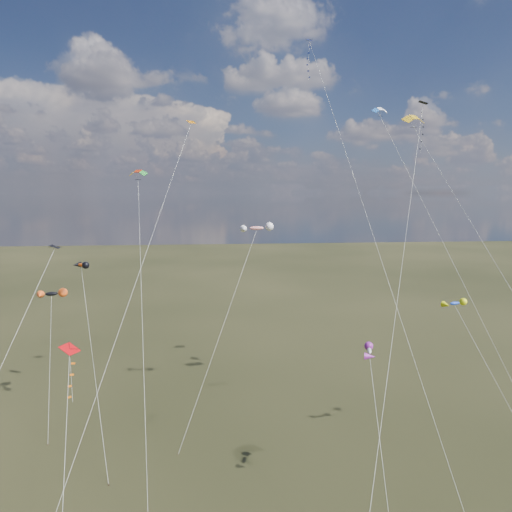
{
  "coord_description": "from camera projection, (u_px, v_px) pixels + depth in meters",
  "views": [
    {
      "loc": [
        -4.34,
        -25.96,
        25.09
      ],
      "look_at": [
        0.0,
        18.0,
        19.0
      ],
      "focal_mm": 32.0,
      "sensor_mm": 36.0,
      "label": 1
    }
  ],
  "objects": [
    {
      "name": "diamond_black_high",
      "position": [
        419.0,
        147.0,
        48.5
      ],
      "size": [
        16.06,
        27.96,
        35.14
      ],
      "color": "black",
      "rests_on": "ground"
    },
    {
      "name": "diamond_navy_tall",
      "position": [
        319.0,
        87.0,
        53.86
      ],
      "size": [
        7.51,
        28.6,
        43.83
      ],
      "color": "#0A104C",
      "rests_on": "ground"
    },
    {
      "name": "diamond_black_mid",
      "position": [
        14.0,
        336.0,
        33.95
      ],
      "size": [
        6.56,
        15.36,
        20.85
      ],
      "color": "black",
      "rests_on": "ground"
    },
    {
      "name": "diamond_red_low",
      "position": [
        70.0,
        383.0,
        31.54
      ],
      "size": [
        1.67,
        8.97,
        14.66
      ],
      "color": "#BF080C",
      "rests_on": "ground"
    },
    {
      "name": "diamond_orange_center",
      "position": [
        157.0,
        221.0,
        44.05
      ],
      "size": [
        10.35,
        28.36,
        33.33
      ],
      "color": "#C76A02",
      "rests_on": "ground"
    },
    {
      "name": "parafoil_yellow",
      "position": [
        415.0,
        119.0,
        48.6
      ],
      "size": [
        12.16,
        22.17,
        33.81
      ],
      "color": "gold",
      "rests_on": "ground"
    },
    {
      "name": "parafoil_blue_white",
      "position": [
        382.0,
        112.0,
        55.12
      ],
      "size": [
        13.19,
        16.95,
        35.74
      ],
      "color": "blue",
      "rests_on": "ground"
    },
    {
      "name": "parafoil_tricolor",
      "position": [
        138.0,
        174.0,
        49.06
      ],
      "size": [
        4.01,
        20.38,
        27.94
      ],
      "color": "gold",
      "rests_on": "ground"
    },
    {
      "name": "novelty_black_orange",
      "position": [
        51.0,
        294.0,
        52.41
      ],
      "size": [
        3.27,
        9.69,
        14.19
      ],
      "color": "black",
      "rests_on": "ground"
    },
    {
      "name": "novelty_orange_black",
      "position": [
        81.0,
        266.0,
        49.59
      ],
      "size": [
        6.17,
        14.43,
        17.8
      ],
      "color": "#E24A0A",
      "rests_on": "ground"
    },
    {
      "name": "novelty_white_purple",
      "position": [
        369.0,
        352.0,
        35.96
      ],
      "size": [
        1.55,
        10.19,
        13.12
      ],
      "color": "silver",
      "rests_on": "ground"
    },
    {
      "name": "novelty_redwhite_stripe",
      "position": [
        256.0,
        229.0,
        53.39
      ],
      "size": [
        10.54,
        12.26,
        21.65
      ],
      "color": "red",
      "rests_on": "ground"
    },
    {
      "name": "novelty_blue_yellow",
      "position": [
        455.0,
        304.0,
        43.33
      ],
      "size": [
        6.37,
        9.44,
        15.11
      ],
      "color": "blue",
      "rests_on": "ground"
    }
  ]
}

